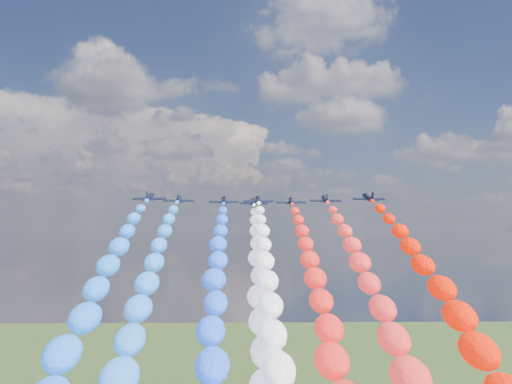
{
  "coord_description": "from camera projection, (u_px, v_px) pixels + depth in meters",
  "views": [
    {
      "loc": [
        -4.28,
        -164.31,
        85.77
      ],
      "look_at": [
        0.0,
        4.0,
        96.19
      ],
      "focal_mm": 42.52,
      "sensor_mm": 36.0,
      "label": 1
    }
  ],
  "objects": [
    {
      "name": "trail_0",
      "position": [
        90.0,
        323.0,
        96.07
      ],
      "size": [
        6.21,
        120.12,
        50.41
      ],
      "primitive_type": null,
      "color": "#1E70F8"
    },
    {
      "name": "trail_3",
      "position": [
        268.0,
        310.0,
        111.1
      ],
      "size": [
        6.21,
        120.12,
        50.41
      ],
      "primitive_type": null,
      "color": "white"
    },
    {
      "name": "trail_4",
      "position": [
        260.0,
        301.0,
        124.66
      ],
      "size": [
        6.21,
        120.12,
        50.41
      ],
      "primitive_type": null,
      "color": "white"
    },
    {
      "name": "jet_2",
      "position": [
        224.0,
        201.0,
        177.26
      ],
      "size": [
        9.42,
        12.41,
        5.03
      ],
      "primitive_type": null,
      "rotation": [
        0.22,
        0.0,
        0.07
      ],
      "color": "black"
    },
    {
      "name": "trail_5",
      "position": [
        318.0,
        306.0,
        117.51
      ],
      "size": [
        6.21,
        120.12,
        50.41
      ],
      "primitive_type": null,
      "color": "red"
    },
    {
      "name": "jet_0",
      "position": [
        150.0,
        197.0,
        159.11
      ],
      "size": [
        8.66,
        11.87,
        5.03
      ],
      "primitive_type": null,
      "rotation": [
        0.22,
        0.0,
        -0.0
      ],
      "color": "black"
    },
    {
      "name": "trail_7",
      "position": [
        450.0,
        321.0,
        97.85
      ],
      "size": [
        6.21,
        120.12,
        50.41
      ],
      "primitive_type": null,
      "color": "#FA1701"
    },
    {
      "name": "jet_6",
      "position": [
        325.0,
        199.0,
        170.18
      ],
      "size": [
        8.81,
        11.97,
        5.03
      ],
      "primitive_type": null,
      "rotation": [
        0.22,
        0.0,
        -0.02
      ],
      "color": "black"
    },
    {
      "name": "jet_5",
      "position": [
        291.0,
        201.0,
        180.54
      ],
      "size": [
        9.36,
        12.37,
        5.03
      ],
      "primitive_type": null,
      "rotation": [
        0.22,
        0.0,
        -0.06
      ],
      "color": "black"
    },
    {
      "name": "trail_6",
      "position": [
        375.0,
        313.0,
        107.15
      ],
      "size": [
        6.21,
        120.12,
        50.41
      ],
      "primitive_type": null,
      "color": "red"
    },
    {
      "name": "jet_3",
      "position": [
        258.0,
        200.0,
        174.14
      ],
      "size": [
        8.98,
        12.1,
        5.03
      ],
      "primitive_type": null,
      "rotation": [
        0.22,
        0.0,
        0.03
      ],
      "color": "black"
    },
    {
      "name": "jet_4",
      "position": [
        254.0,
        202.0,
        187.69
      ],
      "size": [
        9.27,
        12.3,
        5.03
      ],
      "primitive_type": null,
      "rotation": [
        0.22,
        0.0,
        0.06
      ],
      "color": "black"
    },
    {
      "name": "jet_7",
      "position": [
        368.0,
        198.0,
        160.89
      ],
      "size": [
        9.38,
        12.38,
        5.03
      ],
      "primitive_type": null,
      "rotation": [
        0.22,
        0.0,
        0.07
      ],
      "color": "black"
    },
    {
      "name": "jet_1",
      "position": [
        179.0,
        199.0,
        169.45
      ],
      "size": [
        9.28,
        12.31,
        5.03
      ],
      "primitive_type": null,
      "rotation": [
        0.22,
        0.0,
        0.06
      ],
      "color": "black"
    },
    {
      "name": "trail_2",
      "position": [
        215.0,
        308.0,
        114.23
      ],
      "size": [
        6.21,
        120.12,
        50.41
      ],
      "primitive_type": null,
      "color": "#2253FF"
    },
    {
      "name": "trail_1",
      "position": [
        142.0,
        313.0,
        106.42
      ],
      "size": [
        6.21,
        120.12,
        50.41
      ],
      "primitive_type": null,
      "color": "blue"
    }
  ]
}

